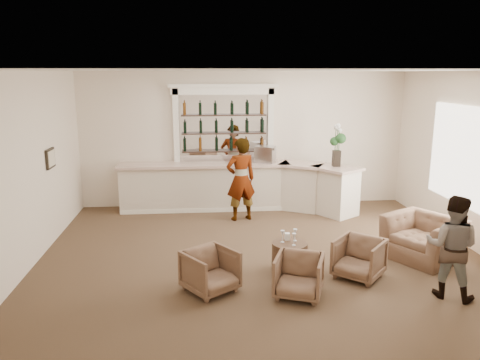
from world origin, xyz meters
name	(u,v)px	position (x,y,z in m)	size (l,w,h in m)	color
ground	(262,255)	(0.00, 0.00, 0.00)	(8.00, 8.00, 0.00)	brown
room_shell	(267,123)	(0.16, 0.71, 2.34)	(8.04, 7.02, 3.32)	#F4E2CB
bar_counter	(239,186)	(-0.16, 3.00, 0.57)	(5.72, 1.80, 1.14)	white
back_bar_alcove	(224,125)	(-0.50, 3.41, 2.03)	(2.64, 0.25, 3.00)	white
cocktail_table	(290,257)	(0.37, -0.71, 0.25)	(0.60, 0.60, 0.50)	#4C2F21
sommelier	(241,179)	(-0.19, 2.19, 0.94)	(0.68, 0.45, 1.87)	gray
guest	(452,247)	(2.56, -1.80, 0.78)	(0.76, 0.59, 1.55)	gray
armchair_left	(210,271)	(-0.97, -1.34, 0.33)	(0.70, 0.72, 0.66)	brown
armchair_center	(299,276)	(0.34, -1.61, 0.32)	(0.68, 0.70, 0.64)	brown
armchair_right	(359,258)	(1.44, -1.05, 0.33)	(0.70, 0.72, 0.66)	brown
armchair_far	(423,238)	(2.84, -0.38, 0.38)	(1.18, 1.03, 0.77)	brown
espresso_machine	(265,154)	(0.48, 3.09, 1.34)	(0.45, 0.38, 0.40)	#B8B8BD
flower_vase	(337,142)	(2.06, 2.48, 1.70)	(0.26, 0.26, 0.99)	black
wine_glass_bar_left	(260,159)	(0.35, 2.97, 1.25)	(0.07, 0.07, 0.21)	white
wine_glass_bar_right	(259,159)	(0.32, 3.02, 1.25)	(0.07, 0.07, 0.21)	white
wine_glass_tbl_a	(283,236)	(0.25, -0.68, 0.60)	(0.07, 0.07, 0.21)	white
wine_glass_tbl_b	(295,235)	(0.47, -0.63, 0.60)	(0.07, 0.07, 0.21)	white
wine_glass_tbl_c	(294,239)	(0.41, -0.84, 0.60)	(0.07, 0.07, 0.21)	white
napkin_holder	(287,237)	(0.35, -0.57, 0.56)	(0.08, 0.08, 0.12)	white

